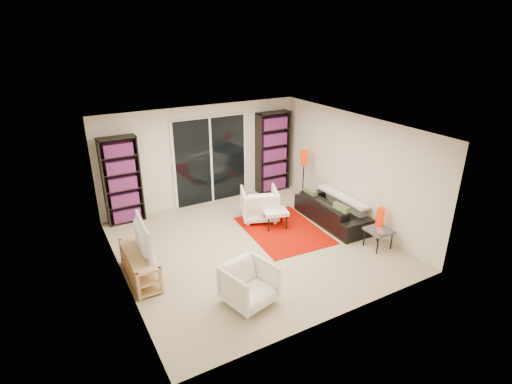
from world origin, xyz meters
The scene contains 20 objects.
floor centered at (0.00, 0.00, 0.00)m, with size 5.00×5.00×0.00m, color tan.
wall_back centered at (0.00, 2.50, 1.20)m, with size 5.00×0.02×2.40m, color silver.
wall_front centered at (0.00, -2.50, 1.20)m, with size 5.00×0.02×2.40m, color silver.
wall_left centered at (-2.50, 0.00, 1.20)m, with size 0.02×5.00×2.40m, color silver.
wall_right centered at (2.50, 0.00, 1.20)m, with size 0.02×5.00×2.40m, color silver.
ceiling centered at (0.00, 0.00, 2.40)m, with size 5.00×5.00×0.02m, color white.
sliding_door centered at (0.20, 2.46, 1.05)m, with size 1.92×0.08×2.16m.
bookshelf_left centered at (-1.95, 2.33, 0.98)m, with size 0.80×0.30×1.95m.
bookshelf_right centered at (1.90, 2.33, 1.05)m, with size 0.90×0.30×2.10m.
tv_stand centered at (-2.24, -0.03, 0.26)m, with size 0.42×1.32×0.50m.
tv centered at (-2.22, -0.03, 0.79)m, with size 1.00×0.13×0.58m, color black.
rug centered at (0.88, 0.22, 0.01)m, with size 1.50×2.03×0.01m, color #B20C00.
sofa centered at (2.05, 0.04, 0.28)m, with size 1.94×0.76×0.57m, color black.
armchair_back centered at (0.72, 0.97, 0.37)m, with size 0.78×0.81×0.73m, color white.
armchair_front centered at (-0.91, -1.55, 0.34)m, with size 0.72×0.74×0.67m, color white.
ottoman centered at (0.82, 0.45, 0.34)m, with size 0.60×0.53×0.40m.
side_table centered at (2.12, -1.29, 0.35)m, with size 0.47×0.47×0.40m.
laptop centered at (2.10, -1.39, 0.41)m, with size 0.30×0.19×0.02m, color silver.
table_lamp centered at (2.28, -1.14, 0.58)m, with size 0.16×0.16×0.37m, color #C01F00.
floor_lamp centered at (2.17, 1.34, 1.00)m, with size 0.20×0.20×1.32m.
Camera 1 is at (-3.37, -6.14, 4.07)m, focal length 28.00 mm.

